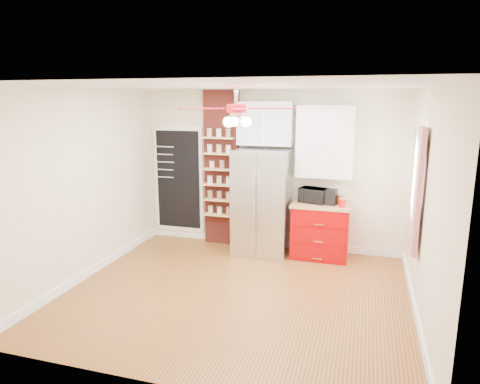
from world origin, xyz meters
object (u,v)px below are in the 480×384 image
(fridge, at_px, (262,202))
(red_cabinet, at_px, (320,230))
(coffee_maker, at_px, (331,197))
(toaster_oven, at_px, (313,195))
(canister_left, at_px, (342,203))
(pantry_jar_oats, at_px, (212,165))
(ceiling_fan, at_px, (236,109))

(fridge, relative_size, red_cabinet, 1.86)
(coffee_maker, bearing_deg, toaster_oven, 177.04)
(canister_left, relative_size, pantry_jar_oats, 1.09)
(ceiling_fan, bearing_deg, red_cabinet, 61.29)
(fridge, relative_size, coffee_maker, 7.09)
(ceiling_fan, bearing_deg, toaster_oven, 65.61)
(coffee_maker, xyz_separation_m, canister_left, (0.18, -0.12, -0.06))
(toaster_oven, height_order, pantry_jar_oats, pantry_jar_oats)
(coffee_maker, height_order, canister_left, coffee_maker)
(ceiling_fan, height_order, coffee_maker, ceiling_fan)
(red_cabinet, distance_m, ceiling_fan, 2.75)
(canister_left, bearing_deg, fridge, 175.58)
(red_cabinet, height_order, ceiling_fan, ceiling_fan)
(ceiling_fan, relative_size, canister_left, 11.07)
(coffee_maker, relative_size, pantry_jar_oats, 2.12)
(toaster_oven, bearing_deg, fridge, -160.08)
(fridge, bearing_deg, canister_left, -4.42)
(ceiling_fan, xyz_separation_m, canister_left, (1.25, 1.53, -1.46))
(red_cabinet, relative_size, ceiling_fan, 0.67)
(fridge, distance_m, ceiling_fan, 2.25)
(fridge, height_order, canister_left, fridge)
(red_cabinet, bearing_deg, coffee_maker, -11.70)
(canister_left, height_order, pantry_jar_oats, pantry_jar_oats)
(coffee_maker, distance_m, canister_left, 0.22)
(red_cabinet, relative_size, pantry_jar_oats, 8.09)
(toaster_oven, bearing_deg, canister_left, -7.89)
(coffee_maker, distance_m, pantry_jar_oats, 2.10)
(red_cabinet, height_order, canister_left, canister_left)
(red_cabinet, xyz_separation_m, toaster_oven, (-0.14, 0.04, 0.57))
(red_cabinet, xyz_separation_m, ceiling_fan, (-0.92, -1.68, 1.97))
(ceiling_fan, height_order, pantry_jar_oats, ceiling_fan)
(red_cabinet, xyz_separation_m, canister_left, (0.33, -0.15, 0.51))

